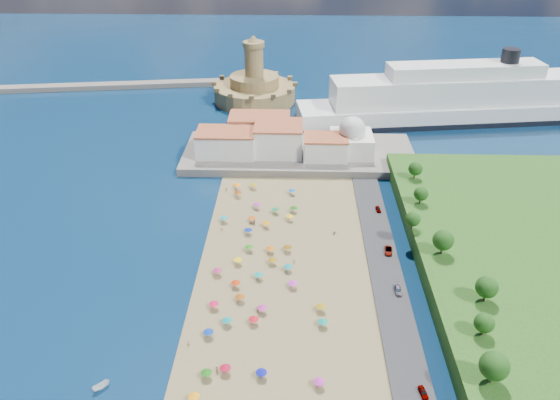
{
  "coord_description": "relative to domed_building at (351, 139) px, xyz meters",
  "views": [
    {
      "loc": [
        8.49,
        -122.45,
        92.64
      ],
      "look_at": [
        4.0,
        25.0,
        8.0
      ],
      "focal_mm": 35.0,
      "sensor_mm": 36.0,
      "label": 1
    }
  ],
  "objects": [
    {
      "name": "cruise_ship",
      "position": [
        52.54,
        43.86,
        0.55
      ],
      "size": [
        148.8,
        41.5,
        32.16
      ],
      "color": "black",
      "rests_on": "ground"
    },
    {
      "name": "terrace",
      "position": [
        -20.0,
        2.0,
        -7.47
      ],
      "size": [
        90.0,
        36.0,
        3.0
      ],
      "primitive_type": "cube",
      "color": "#59544C",
      "rests_on": "ground"
    },
    {
      "name": "fortress",
      "position": [
        -42.0,
        67.0,
        -2.29
      ],
      "size": [
        40.0,
        40.0,
        32.4
      ],
      "color": "olive",
      "rests_on": "ground"
    },
    {
      "name": "jetty",
      "position": [
        -42.0,
        37.0,
        -7.77
      ],
      "size": [
        18.0,
        70.0,
        2.4
      ],
      "primitive_type": "cube",
      "color": "#59544C",
      "rests_on": "ground"
    },
    {
      "name": "waterfront_buildings",
      "position": [
        -33.05,
        2.64,
        -1.1
      ],
      "size": [
        57.0,
        29.0,
        11.0
      ],
      "color": "silver",
      "rests_on": "terrace"
    },
    {
      "name": "beach_parasols",
      "position": [
        -31.37,
        -80.43,
        -6.83
      ],
      "size": [
        32.04,
        115.06,
        2.2
      ],
      "color": "gray",
      "rests_on": "beach"
    },
    {
      "name": "ground",
      "position": [
        -30.0,
        -71.0,
        -8.97
      ],
      "size": [
        700.0,
        700.0,
        0.0
      ],
      "primitive_type": "plane",
      "color": "#071938",
      "rests_on": "ground"
    },
    {
      "name": "domed_building",
      "position": [
        0.0,
        0.0,
        0.0
      ],
      "size": [
        16.0,
        16.0,
        15.0
      ],
      "color": "silver",
      "rests_on": "terrace"
    },
    {
      "name": "parked_cars",
      "position": [
        6.0,
        -72.54,
        -7.64
      ],
      "size": [
        2.81,
        78.31,
        1.31
      ],
      "color": "gray",
      "rests_on": "promenade"
    },
    {
      "name": "breakwater",
      "position": [
        -140.0,
        82.0,
        -7.67
      ],
      "size": [
        199.03,
        34.77,
        2.6
      ],
      "primitive_type": "cube",
      "rotation": [
        0.0,
        0.0,
        0.14
      ],
      "color": "#59544C",
      "rests_on": "ground"
    },
    {
      "name": "beachgoers",
      "position": [
        -32.83,
        -69.06,
        -7.86
      ],
      "size": [
        37.58,
        82.87,
        1.83
      ],
      "color": "tan",
      "rests_on": "beach"
    },
    {
      "name": "hillside_trees",
      "position": [
        19.23,
        -83.06,
        1.06
      ],
      "size": [
        16.61,
        109.79,
        7.65
      ],
      "color": "#382314",
      "rests_on": "hillside"
    }
  ]
}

